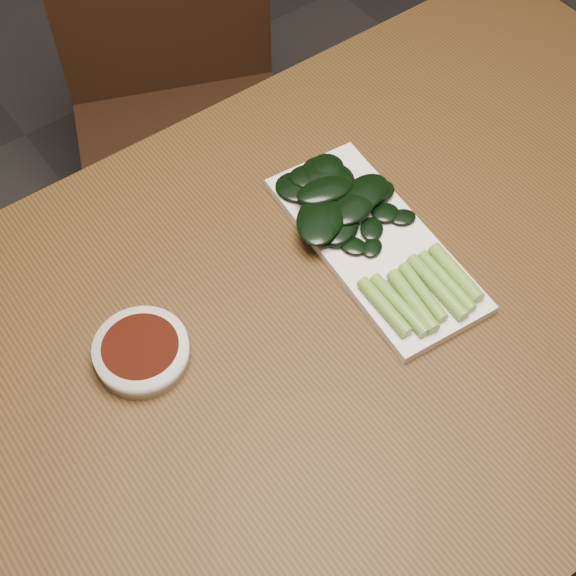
# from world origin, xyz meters

# --- Properties ---
(ground) EXTENTS (6.00, 6.00, 0.00)m
(ground) POSITION_xyz_m (0.00, 0.00, 0.00)
(ground) COLOR #292726
(ground) RESTS_ON ground
(table) EXTENTS (1.40, 0.80, 0.75)m
(table) POSITION_xyz_m (0.00, 0.00, 0.68)
(table) COLOR #412A12
(table) RESTS_ON ground
(chair_far) EXTENTS (0.55, 0.55, 0.89)m
(chair_far) POSITION_xyz_m (0.17, 0.68, 0.49)
(chair_far) COLOR black
(chair_far) RESTS_ON ground
(sauce_bowl) EXTENTS (0.11, 0.11, 0.03)m
(sauce_bowl) POSITION_xyz_m (-0.23, 0.08, 0.77)
(sauce_bowl) COLOR white
(sauce_bowl) RESTS_ON table
(serving_plate) EXTENTS (0.17, 0.34, 0.01)m
(serving_plate) POSITION_xyz_m (0.11, 0.05, 0.76)
(serving_plate) COLOR white
(serving_plate) RESTS_ON table
(gai_lan) EXTENTS (0.18, 0.33, 0.03)m
(gai_lan) POSITION_xyz_m (0.10, 0.08, 0.78)
(gai_lan) COLOR olive
(gai_lan) RESTS_ON serving_plate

